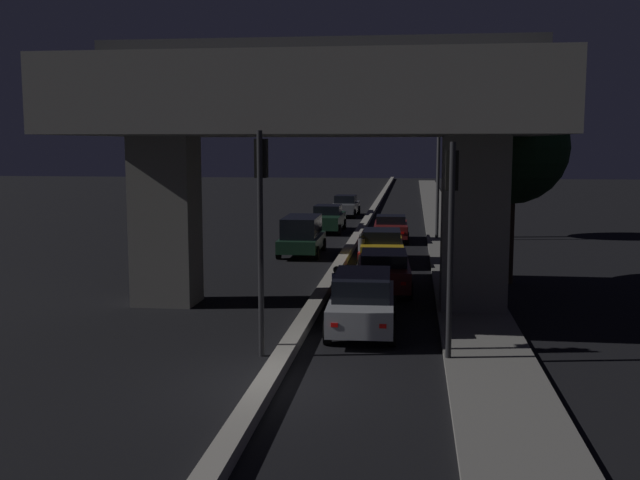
% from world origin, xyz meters
% --- Properties ---
extents(ground_plane, '(200.00, 200.00, 0.00)m').
position_xyz_m(ground_plane, '(0.00, 0.00, 0.00)').
color(ground_plane, black).
extents(median_divider, '(0.45, 126.00, 0.29)m').
position_xyz_m(median_divider, '(0.00, 35.00, 0.15)').
color(median_divider, gray).
rests_on(median_divider, ground_plane).
extents(sidewalk_right, '(2.22, 126.00, 0.13)m').
position_xyz_m(sidewalk_right, '(5.00, 28.00, 0.06)').
color(sidewalk_right, slate).
rests_on(sidewalk_right, ground_plane).
extents(elevated_overpass, '(14.28, 9.74, 8.58)m').
position_xyz_m(elevated_overpass, '(0.00, 8.00, 6.22)').
color(elevated_overpass, slate).
rests_on(elevated_overpass, ground_plane).
extents(traffic_light_left_of_median, '(0.30, 0.49, 5.61)m').
position_xyz_m(traffic_light_left_of_median, '(-0.63, 2.32, 3.81)').
color(traffic_light_left_of_median, black).
rests_on(traffic_light_left_of_median, ground_plane).
extents(traffic_light_right_of_median, '(0.30, 0.49, 5.34)m').
position_xyz_m(traffic_light_right_of_median, '(3.99, 2.32, 3.63)').
color(traffic_light_right_of_median, black).
rests_on(traffic_light_right_of_median, ground_plane).
extents(street_lamp, '(2.46, 0.32, 8.79)m').
position_xyz_m(street_lamp, '(4.11, 25.69, 5.16)').
color(street_lamp, '#2D2D30').
rests_on(street_lamp, ground_plane).
extents(car_silver_lead, '(2.01, 4.71, 1.66)m').
position_xyz_m(car_silver_lead, '(1.70, 5.06, 0.88)').
color(car_silver_lead, gray).
rests_on(car_silver_lead, ground_plane).
extents(car_dark_red_second, '(2.13, 4.70, 1.46)m').
position_xyz_m(car_dark_red_second, '(2.08, 10.96, 0.77)').
color(car_dark_red_second, '#591414').
rests_on(car_dark_red_second, ground_plane).
extents(car_taxi_yellow_third, '(2.14, 4.44, 1.51)m').
position_xyz_m(car_taxi_yellow_third, '(1.74, 17.38, 0.78)').
color(car_taxi_yellow_third, gold).
rests_on(car_taxi_yellow_third, ground_plane).
extents(car_dark_red_fourth, '(2.00, 3.99, 1.42)m').
position_xyz_m(car_dark_red_fourth, '(1.92, 24.94, 0.74)').
color(car_dark_red_fourth, '#591414').
rests_on(car_dark_red_fourth, ground_plane).
extents(car_dark_green_lead_oncoming, '(2.02, 4.60, 1.86)m').
position_xyz_m(car_dark_green_lead_oncoming, '(-2.15, 19.34, 0.98)').
color(car_dark_green_lead_oncoming, black).
rests_on(car_dark_green_lead_oncoming, ground_plane).
extents(car_dark_green_second_oncoming, '(1.92, 4.76, 1.61)m').
position_xyz_m(car_dark_green_second_oncoming, '(-1.99, 28.85, 0.81)').
color(car_dark_green_second_oncoming, black).
rests_on(car_dark_green_second_oncoming, ground_plane).
extents(car_grey_third_oncoming, '(1.96, 4.49, 1.54)m').
position_xyz_m(car_grey_third_oncoming, '(-1.80, 38.67, 0.77)').
color(car_grey_third_oncoming, '#515459').
rests_on(car_grey_third_oncoming, ground_plane).
extents(motorcycle_black_filtering_near, '(0.33, 1.94, 1.38)m').
position_xyz_m(motorcycle_black_filtering_near, '(0.69, 7.90, 0.59)').
color(motorcycle_black_filtering_near, black).
rests_on(motorcycle_black_filtering_near, ground_plane).
extents(motorcycle_red_filtering_mid, '(0.34, 1.86, 1.47)m').
position_xyz_m(motorcycle_red_filtering_mid, '(0.93, 16.19, 0.62)').
color(motorcycle_red_filtering_mid, black).
rests_on(motorcycle_red_filtering_mid, ground_plane).
extents(pedestrian_on_sidewalk, '(0.31, 0.31, 1.70)m').
position_xyz_m(pedestrian_on_sidewalk, '(4.75, 8.25, 0.99)').
color(pedestrian_on_sidewalk, black).
rests_on(pedestrian_on_sidewalk, sidewalk_right).
extents(roadside_tree_kerbside_near, '(4.24, 4.24, 7.27)m').
position_xyz_m(roadside_tree_kerbside_near, '(6.71, 13.06, 5.13)').
color(roadside_tree_kerbside_near, '#2D2116').
rests_on(roadside_tree_kerbside_near, ground_plane).
extents(roadside_tree_kerbside_mid, '(3.89, 3.89, 7.36)m').
position_xyz_m(roadside_tree_kerbside_mid, '(7.30, 27.38, 5.39)').
color(roadside_tree_kerbside_mid, '#38281C').
rests_on(roadside_tree_kerbside_mid, ground_plane).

